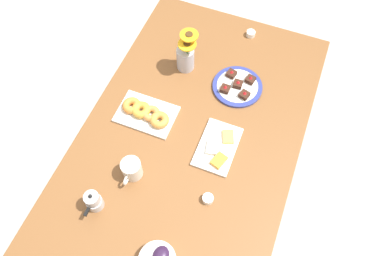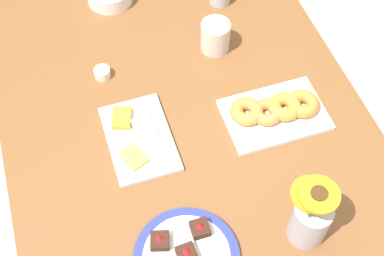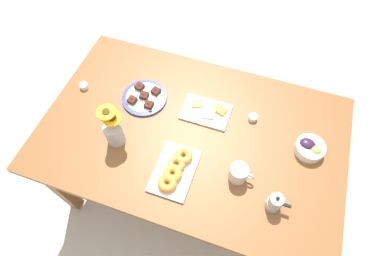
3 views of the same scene
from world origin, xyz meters
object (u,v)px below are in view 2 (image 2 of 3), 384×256
at_px(dining_table, 192,153).
at_px(flower_vase, 310,219).
at_px(coffee_mug, 215,36).
at_px(croissant_platter, 275,111).
at_px(cheese_platter, 138,137).
at_px(jam_cup_honey, 102,73).

xyz_separation_m(dining_table, flower_vase, (-0.35, -0.17, 0.17)).
bearing_deg(dining_table, flower_vase, -154.10).
bearing_deg(coffee_mug, croissant_platter, -166.30).
distance_m(cheese_platter, flower_vase, 0.50).
distance_m(dining_table, croissant_platter, 0.26).
bearing_deg(croissant_platter, jam_cup_honey, 55.58).
bearing_deg(jam_cup_honey, coffee_mug, -89.03).
bearing_deg(jam_cup_honey, dining_table, -147.16).
height_order(croissant_platter, flower_vase, flower_vase).
height_order(dining_table, cheese_platter, cheese_platter).
height_order(cheese_platter, jam_cup_honey, cheese_platter).
bearing_deg(dining_table, cheese_platter, 75.78).
height_order(dining_table, flower_vase, flower_vase).
relative_size(dining_table, jam_cup_honey, 33.33).
relative_size(coffee_mug, croissant_platter, 0.44).
xyz_separation_m(coffee_mug, jam_cup_honey, (-0.01, 0.35, -0.03)).
bearing_deg(cheese_platter, croissant_platter, -96.28).
relative_size(dining_table, cheese_platter, 6.15).
relative_size(croissant_platter, flower_vase, 1.17).
height_order(coffee_mug, cheese_platter, coffee_mug).
xyz_separation_m(croissant_platter, flower_vase, (-0.35, 0.07, 0.06)).
relative_size(dining_table, croissant_platter, 5.71).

